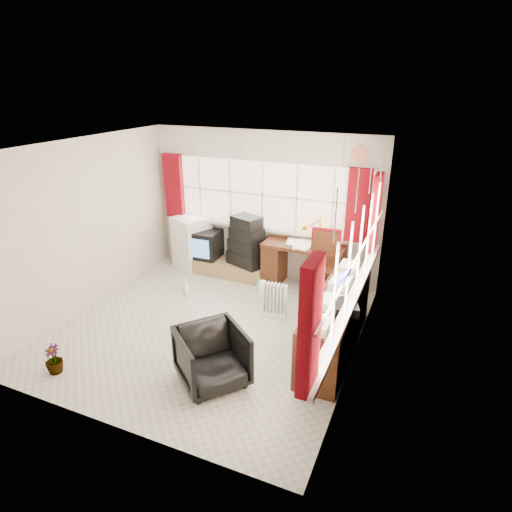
{
  "coord_description": "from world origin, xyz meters",
  "views": [
    {
      "loc": [
        2.63,
        -4.5,
        3.25
      ],
      "look_at": [
        0.48,
        0.55,
        0.96
      ],
      "focal_mm": 30.0,
      "sensor_mm": 36.0,
      "label": 1
    }
  ],
  "objects_px": {
    "desk_lamp": "(320,226)",
    "office_chair": "(212,357)",
    "crt_tv": "(205,244)",
    "radiator": "(275,304)",
    "tv_bench": "(228,268)",
    "credenza": "(335,322)",
    "task_chair": "(324,262)",
    "mini_fridge": "(192,242)",
    "desk": "(304,262)"
  },
  "relations": [
    {
      "from": "credenza",
      "to": "office_chair",
      "type": "bearing_deg",
      "value": -133.27
    },
    {
      "from": "mini_fridge",
      "to": "crt_tv",
      "type": "bearing_deg",
      "value": -9.48
    },
    {
      "from": "task_chair",
      "to": "radiator",
      "type": "distance_m",
      "value": 1.09
    },
    {
      "from": "tv_bench",
      "to": "crt_tv",
      "type": "xyz_separation_m",
      "value": [
        -0.48,
        0.03,
        0.37
      ]
    },
    {
      "from": "desk_lamp",
      "to": "radiator",
      "type": "height_order",
      "value": "desk_lamp"
    },
    {
      "from": "task_chair",
      "to": "mini_fridge",
      "type": "height_order",
      "value": "task_chair"
    },
    {
      "from": "desk_lamp",
      "to": "office_chair",
      "type": "relative_size",
      "value": 0.65
    },
    {
      "from": "desk_lamp",
      "to": "credenza",
      "type": "xyz_separation_m",
      "value": [
        0.67,
        -1.59,
        -0.7
      ]
    },
    {
      "from": "desk",
      "to": "task_chair",
      "type": "xyz_separation_m",
      "value": [
        0.39,
        -0.25,
        0.17
      ]
    },
    {
      "from": "desk",
      "to": "credenza",
      "type": "relative_size",
      "value": 0.67
    },
    {
      "from": "desk",
      "to": "office_chair",
      "type": "relative_size",
      "value": 1.81
    },
    {
      "from": "credenza",
      "to": "crt_tv",
      "type": "distance_m",
      "value": 3.17
    },
    {
      "from": "office_chair",
      "to": "crt_tv",
      "type": "distance_m",
      "value": 3.2
    },
    {
      "from": "radiator",
      "to": "tv_bench",
      "type": "relative_size",
      "value": 0.38
    },
    {
      "from": "desk_lamp",
      "to": "crt_tv",
      "type": "bearing_deg",
      "value": -178.82
    },
    {
      "from": "office_chair",
      "to": "radiator",
      "type": "bearing_deg",
      "value": 35.39
    },
    {
      "from": "office_chair",
      "to": "tv_bench",
      "type": "xyz_separation_m",
      "value": [
        -1.15,
        2.72,
        -0.21
      ]
    },
    {
      "from": "radiator",
      "to": "tv_bench",
      "type": "xyz_separation_m",
      "value": [
        -1.29,
        1.07,
        -0.09
      ]
    },
    {
      "from": "desk_lamp",
      "to": "tv_bench",
      "type": "bearing_deg",
      "value": -177.38
    },
    {
      "from": "task_chair",
      "to": "radiator",
      "type": "height_order",
      "value": "task_chair"
    },
    {
      "from": "tv_bench",
      "to": "crt_tv",
      "type": "bearing_deg",
      "value": 176.37
    },
    {
      "from": "task_chair",
      "to": "credenza",
      "type": "xyz_separation_m",
      "value": [
        0.52,
        -1.35,
        -0.2
      ]
    },
    {
      "from": "office_chair",
      "to": "tv_bench",
      "type": "relative_size",
      "value": 0.53
    },
    {
      "from": "task_chair",
      "to": "crt_tv",
      "type": "height_order",
      "value": "task_chair"
    },
    {
      "from": "office_chair",
      "to": "crt_tv",
      "type": "bearing_deg",
      "value": 70.88
    },
    {
      "from": "radiator",
      "to": "crt_tv",
      "type": "distance_m",
      "value": 2.11
    },
    {
      "from": "desk_lamp",
      "to": "tv_bench",
      "type": "relative_size",
      "value": 0.34
    },
    {
      "from": "crt_tv",
      "to": "office_chair",
      "type": "bearing_deg",
      "value": -59.26
    },
    {
      "from": "desk_lamp",
      "to": "tv_bench",
      "type": "distance_m",
      "value": 1.88
    },
    {
      "from": "mini_fridge",
      "to": "office_chair",
      "type": "bearing_deg",
      "value": -55.41
    },
    {
      "from": "office_chair",
      "to": "radiator",
      "type": "distance_m",
      "value": 1.65
    },
    {
      "from": "desk_lamp",
      "to": "crt_tv",
      "type": "xyz_separation_m",
      "value": [
        -2.09,
        -0.04,
        -0.6
      ]
    },
    {
      "from": "task_chair",
      "to": "tv_bench",
      "type": "xyz_separation_m",
      "value": [
        -1.76,
        0.17,
        -0.46
      ]
    },
    {
      "from": "credenza",
      "to": "tv_bench",
      "type": "distance_m",
      "value": 2.75
    },
    {
      "from": "desk",
      "to": "desk_lamp",
      "type": "relative_size",
      "value": 2.79
    },
    {
      "from": "crt_tv",
      "to": "tv_bench",
      "type": "bearing_deg",
      "value": -3.63
    },
    {
      "from": "desk_lamp",
      "to": "mini_fridge",
      "type": "distance_m",
      "value": 2.46
    },
    {
      "from": "office_chair",
      "to": "task_chair",
      "type": "bearing_deg",
      "value": 26.8
    },
    {
      "from": "tv_bench",
      "to": "mini_fridge",
      "type": "bearing_deg",
      "value": 174.14
    },
    {
      "from": "tv_bench",
      "to": "crt_tv",
      "type": "distance_m",
      "value": 0.61
    },
    {
      "from": "office_chair",
      "to": "crt_tv",
      "type": "xyz_separation_m",
      "value": [
        -1.63,
        2.75,
        0.16
      ]
    },
    {
      "from": "task_chair",
      "to": "office_chair",
      "type": "relative_size",
      "value": 1.51
    },
    {
      "from": "desk",
      "to": "task_chair",
      "type": "relative_size",
      "value": 1.2
    },
    {
      "from": "tv_bench",
      "to": "office_chair",
      "type": "bearing_deg",
      "value": -67.01
    },
    {
      "from": "task_chair",
      "to": "crt_tv",
      "type": "bearing_deg",
      "value": 175.0
    },
    {
      "from": "desk_lamp",
      "to": "crt_tv",
      "type": "distance_m",
      "value": 2.17
    },
    {
      "from": "desk",
      "to": "tv_bench",
      "type": "xyz_separation_m",
      "value": [
        -1.37,
        -0.08,
        -0.3
      ]
    },
    {
      "from": "radiator",
      "to": "tv_bench",
      "type": "bearing_deg",
      "value": 140.17
    },
    {
      "from": "desk_lamp",
      "to": "credenza",
      "type": "height_order",
      "value": "desk_lamp"
    },
    {
      "from": "tv_bench",
      "to": "crt_tv",
      "type": "height_order",
      "value": "crt_tv"
    }
  ]
}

